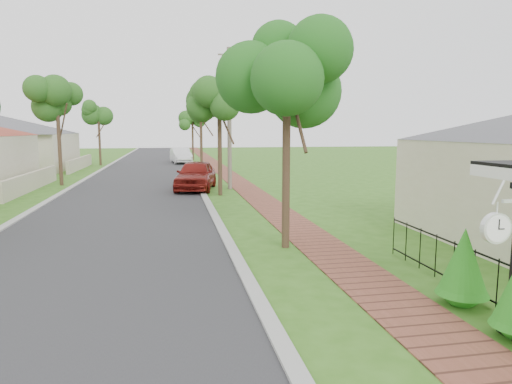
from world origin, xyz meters
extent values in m
plane|color=#306117|center=(0.00, 0.00, 0.00)|extent=(160.00, 160.00, 0.00)
cube|color=#28282B|center=(-3.00, 20.00, 0.00)|extent=(7.00, 120.00, 0.02)
cube|color=#9E9E99|center=(0.65, 20.00, 0.00)|extent=(0.30, 120.00, 0.10)
cube|color=#9E9E99|center=(-6.65, 20.00, 0.00)|extent=(0.30, 120.00, 0.10)
cube|color=brown|center=(3.25, 20.00, 0.00)|extent=(1.50, 120.00, 0.03)
cube|color=black|center=(4.90, 0.00, 0.95)|extent=(0.03, 8.00, 0.03)
cube|color=black|center=(4.90, 0.00, 0.15)|extent=(0.03, 8.00, 0.03)
cylinder|color=black|center=(4.90, 0.00, 0.50)|extent=(0.02, 0.02, 1.00)
cylinder|color=black|center=(4.90, 0.67, 0.50)|extent=(0.02, 0.02, 1.00)
cylinder|color=black|center=(4.90, 1.33, 0.50)|extent=(0.02, 0.02, 1.00)
cylinder|color=black|center=(4.90, 2.00, 0.50)|extent=(0.02, 0.02, 1.00)
cylinder|color=black|center=(4.90, 2.67, 0.50)|extent=(0.02, 0.02, 1.00)
cylinder|color=black|center=(4.90, 3.33, 0.50)|extent=(0.02, 0.02, 1.00)
cylinder|color=black|center=(4.90, 4.00, 0.50)|extent=(0.02, 0.02, 1.00)
cylinder|color=#382619|center=(1.50, 16.00, 2.27)|extent=(0.22, 0.22, 4.55)
sphere|color=#124416|center=(1.50, 16.00, 4.68)|extent=(1.70, 1.70, 1.70)
cylinder|color=#382619|center=(1.50, 30.00, 2.45)|extent=(0.22, 0.22, 4.90)
sphere|color=#124416|center=(1.50, 30.00, 5.04)|extent=(1.70, 1.70, 1.70)
cylinder|color=#382619|center=(1.50, 44.00, 2.10)|extent=(0.22, 0.22, 4.20)
sphere|color=#124416|center=(1.50, 44.00, 4.32)|extent=(1.70, 1.70, 1.70)
cylinder|color=#382619|center=(-7.50, 22.00, 2.45)|extent=(0.22, 0.22, 4.90)
sphere|color=#124416|center=(-7.50, 22.00, 5.04)|extent=(1.70, 1.70, 1.70)
cylinder|color=#382619|center=(-7.50, 38.00, 2.27)|extent=(0.22, 0.22, 4.55)
sphere|color=#124416|center=(-7.50, 38.00, 4.68)|extent=(1.70, 1.70, 1.70)
sphere|color=#186814|center=(4.45, 0.38, 0.32)|extent=(0.76, 0.76, 0.76)
cone|color=#186814|center=(4.45, 0.38, 0.92)|extent=(0.86, 0.86, 1.19)
cube|color=#BFB299|center=(-8.60, 20.00, 0.50)|extent=(0.25, 10.00, 1.00)
cube|color=#BFB299|center=(-8.60, 34.00, 0.50)|extent=(0.25, 10.00, 1.00)
imported|color=maroon|center=(0.40, 18.39, 0.82)|extent=(2.87, 5.12, 1.64)
imported|color=white|center=(0.04, 39.23, 0.79)|extent=(2.22, 4.93, 1.57)
cylinder|color=#382619|center=(2.20, 5.21, 2.36)|extent=(0.22, 0.22, 4.71)
sphere|color=#22621C|center=(2.20, 5.21, 4.85)|extent=(2.34, 2.34, 2.34)
cylinder|color=#726459|center=(2.30, 18.33, 3.90)|extent=(0.24, 0.24, 7.80)
cube|color=#726459|center=(2.30, 18.33, 7.40)|extent=(1.20, 0.08, 0.08)
cylinder|color=white|center=(3.65, -1.40, 2.14)|extent=(0.02, 0.02, 0.33)
cylinder|color=white|center=(3.65, -1.40, 1.92)|extent=(0.46, 0.10, 0.46)
cylinder|color=white|center=(3.65, -1.45, 1.92)|extent=(0.39, 0.01, 0.39)
cylinder|color=white|center=(3.65, -1.34, 1.92)|extent=(0.39, 0.01, 0.39)
cube|color=black|center=(3.65, -1.46, 1.99)|extent=(0.01, 0.01, 0.15)
cube|color=black|center=(3.69, -1.46, 1.92)|extent=(0.10, 0.01, 0.02)
camera|label=1|loc=(-0.98, -7.13, 3.34)|focal=32.00mm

